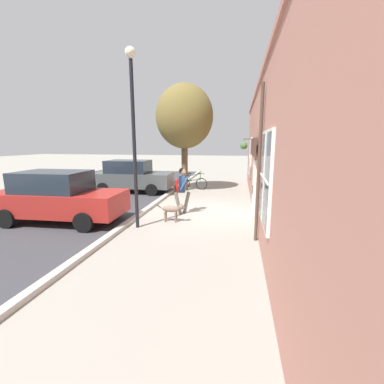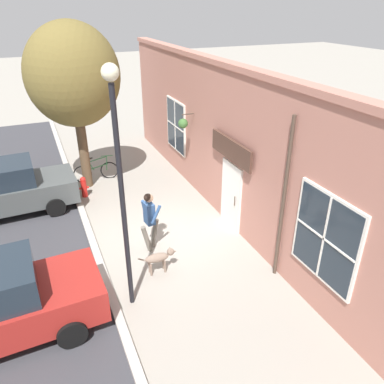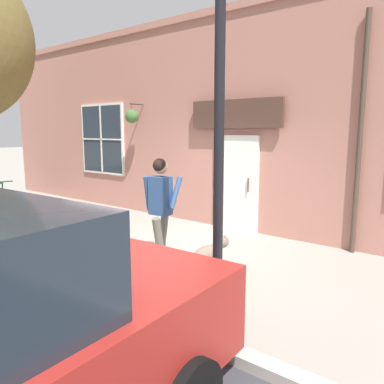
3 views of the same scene
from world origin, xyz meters
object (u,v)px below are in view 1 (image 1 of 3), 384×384
(dog_on_leash, at_px, (172,209))
(leaning_bicycle, at_px, (193,183))
(street_lamp, at_px, (133,116))
(parked_car_nearest_curb, at_px, (132,176))
(parked_car_mid_block, at_px, (59,197))
(pedestrian_walking, at_px, (182,186))
(fire_hydrant, at_px, (177,186))
(street_tree_by_curb, at_px, (186,118))

(dog_on_leash, bearing_deg, leaning_bicycle, -86.13)
(dog_on_leash, bearing_deg, street_lamp, 39.12)
(parked_car_nearest_curb, distance_m, parked_car_mid_block, 5.59)
(parked_car_mid_block, bearing_deg, parked_car_nearest_curb, -92.31)
(parked_car_nearest_curb, xyz_separation_m, parked_car_mid_block, (0.23, 5.59, 0.00))
(leaning_bicycle, height_order, parked_car_nearest_curb, parked_car_nearest_curb)
(pedestrian_walking, height_order, parked_car_nearest_curb, pedestrian_walking)
(parked_car_nearest_curb, height_order, fire_hydrant, parked_car_nearest_curb)
(parked_car_mid_block, bearing_deg, leaning_bicycle, -115.81)
(dog_on_leash, height_order, street_lamp, street_lamp)
(street_tree_by_curb, distance_m, parked_car_nearest_curb, 4.36)
(street_tree_by_curb, xyz_separation_m, parked_car_mid_block, (3.05, 6.69, -3.14))
(dog_on_leash, relative_size, leaning_bicycle, 0.59)
(parked_car_mid_block, distance_m, fire_hydrant, 6.41)
(street_lamp, xyz_separation_m, fire_hydrant, (0.13, -5.87, -3.08))
(pedestrian_walking, distance_m, parked_car_mid_block, 4.32)
(dog_on_leash, bearing_deg, pedestrian_walking, -96.09)
(parked_car_mid_block, distance_m, street_lamp, 3.86)
(street_lamp, bearing_deg, parked_car_mid_block, -1.74)
(dog_on_leash, bearing_deg, fire_hydrant, -77.82)
(pedestrian_walking, bearing_deg, parked_car_mid_block, 24.17)
(street_tree_by_curb, distance_m, parked_car_mid_block, 7.99)
(street_tree_by_curb, xyz_separation_m, parked_car_nearest_curb, (2.82, 1.10, -3.14))
(parked_car_nearest_curb, bearing_deg, leaning_bicycle, -155.73)
(leaning_bicycle, xyz_separation_m, street_lamp, (0.54, 7.10, 3.09))
(dog_on_leash, height_order, fire_hydrant, fire_hydrant)
(pedestrian_walking, bearing_deg, fire_hydrant, -73.21)
(pedestrian_walking, height_order, street_lamp, street_lamp)
(dog_on_leash, xyz_separation_m, street_tree_by_curb, (0.77, -5.99, 3.57))
(leaning_bicycle, xyz_separation_m, parked_car_mid_block, (3.39, 7.02, 0.50))
(fire_hydrant, bearing_deg, parked_car_nearest_curb, 4.44)
(street_lamp, bearing_deg, fire_hydrant, -88.68)
(dog_on_leash, distance_m, parked_car_nearest_curb, 6.09)
(pedestrian_walking, xyz_separation_m, leaning_bicycle, (0.54, -5.25, -0.69))
(pedestrian_walking, distance_m, street_lamp, 3.22)
(pedestrian_walking, height_order, dog_on_leash, pedestrian_walking)
(fire_hydrant, bearing_deg, dog_on_leash, 102.18)
(pedestrian_walking, bearing_deg, dog_on_leash, 83.91)
(leaning_bicycle, bearing_deg, street_tree_by_curb, 43.65)
(pedestrian_walking, bearing_deg, parked_car_nearest_curb, -45.86)
(street_tree_by_curb, relative_size, fire_hydrant, 7.59)
(street_tree_by_curb, height_order, parked_car_mid_block, street_tree_by_curb)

